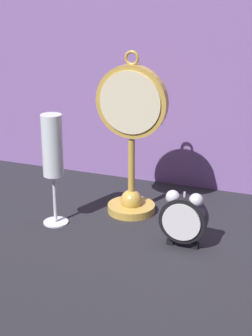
{
  "coord_description": "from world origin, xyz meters",
  "views": [
    {
      "loc": [
        0.37,
        -0.88,
        0.5
      ],
      "look_at": [
        0.0,
        0.08,
        0.12
      ],
      "focal_mm": 60.0,
      "sensor_mm": 36.0,
      "label": 1
    }
  ],
  "objects": [
    {
      "name": "champagne_flute",
      "position": [
        -0.13,
        0.03,
        0.15
      ],
      "size": [
        0.05,
        0.05,
        0.23
      ],
      "color": "silver",
      "rests_on": "ground_plane"
    },
    {
      "name": "ground_plane",
      "position": [
        0.0,
        0.0,
        0.0
      ],
      "size": [
        4.0,
        4.0,
        0.0
      ],
      "primitive_type": "plane",
      "color": "#232328"
    },
    {
      "name": "alarm_clock_twin_bell",
      "position": [
        0.13,
        0.02,
        0.06
      ],
      "size": [
        0.09,
        0.03,
        0.11
      ],
      "color": "black",
      "rests_on": "ground_plane"
    },
    {
      "name": "fabric_backdrop_drape",
      "position": [
        0.0,
        0.33,
        0.29
      ],
      "size": [
        1.77,
        0.01,
        0.57
      ],
      "primitive_type": "cube",
      "color": "#8460A8",
      "rests_on": "ground_plane"
    },
    {
      "name": "pocket_watch_on_stand",
      "position": [
        -0.01,
        0.14,
        0.16
      ],
      "size": [
        0.15,
        0.1,
        0.34
      ],
      "color": "gold",
      "rests_on": "ground_plane"
    }
  ]
}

